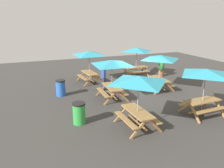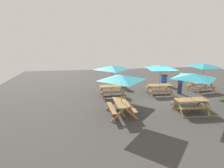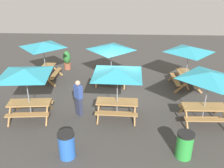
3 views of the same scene
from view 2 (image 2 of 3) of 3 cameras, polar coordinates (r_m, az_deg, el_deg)
The scene contains 9 objects.
ground_plane at distance 12.83m, azimuth 18.49°, elevation -5.28°, with size 27.46×27.46×0.00m, color #3D3A38.
picnic_table_0 at distance 13.64m, azimuth 15.55°, elevation 4.74°, with size 2.83×2.83×2.34m.
picnic_table_1 at distance 10.87m, azimuth 25.08°, elevation 1.52°, with size 2.10×2.10×2.34m.
picnic_table_2 at distance 12.86m, azimuth 0.00°, elevation 4.70°, with size 2.05×2.05×2.34m.
picnic_table_3 at distance 15.78m, azimuth 27.78°, elevation 4.86°, with size 2.82×2.82×2.34m.
picnic_table_4 at distance 9.46m, azimuth 3.18°, elevation 1.13°, with size 2.07×2.07×2.34m.
trash_bin_green at distance 15.55m, azimuth 3.35°, elevation 0.77°, with size 0.59×0.59×0.98m.
trash_bin_blue at distance 17.01m, azimuth 16.60°, elevation 1.38°, with size 0.59×0.59×0.98m.
person_standing at distance 14.57m, azimuth 21.43°, elevation 0.43°, with size 0.41×0.41×1.67m.
Camera 2 is at (5.76, 10.68, 4.16)m, focal length 28.00 mm.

